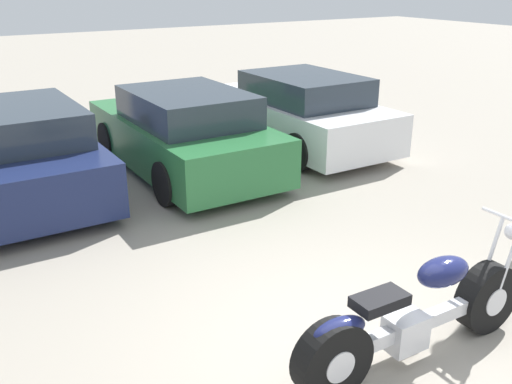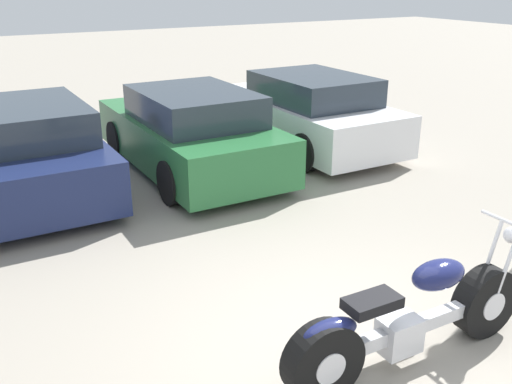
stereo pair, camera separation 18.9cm
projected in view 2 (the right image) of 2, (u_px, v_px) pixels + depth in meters
The scene contains 5 objects.
ground_plane at pixel (353, 354), 4.89m from camera, with size 60.00×60.00×0.00m, color gray.
motorcycle at pixel (408, 321), 4.64m from camera, with size 2.41×0.62×1.06m.
parked_car_navy at pixel (28, 150), 8.32m from camera, with size 1.87×4.12×1.36m.
parked_car_green at pixel (190, 133), 9.23m from camera, with size 1.87×4.12×1.36m.
parked_car_white at pixel (307, 112), 10.58m from camera, with size 1.87×4.12×1.36m.
Camera 2 is at (-2.74, -3.12, 3.06)m, focal length 40.00 mm.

